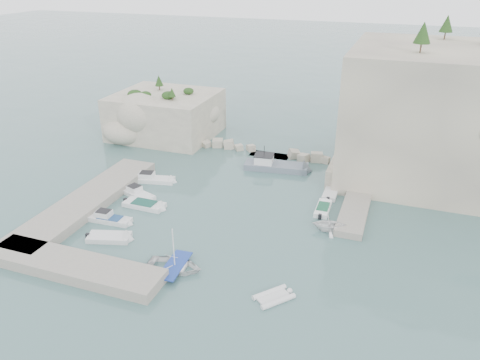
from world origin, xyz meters
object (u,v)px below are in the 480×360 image
(motorboat_a, at_px, (153,181))
(inflatable_dinghy, at_px, (274,299))
(motorboat_c, at_px, (144,207))
(work_boat, at_px, (276,169))
(motorboat_d, at_px, (110,222))
(rowboat, at_px, (175,269))
(tender_east_d, at_px, (344,185))
(tender_east_a, at_px, (329,231))
(motorboat_b, at_px, (139,197))
(tender_east_c, at_px, (331,194))
(motorboat_e, at_px, (109,240))
(tender_east_b, at_px, (323,211))

(motorboat_a, height_order, inflatable_dinghy, motorboat_a)
(motorboat_c, height_order, work_boat, work_boat)
(motorboat_c, bearing_deg, motorboat_a, 112.03)
(motorboat_d, distance_m, rowboat, 12.36)
(tender_east_d, height_order, work_boat, work_boat)
(work_boat, bearing_deg, tender_east_a, -62.59)
(motorboat_b, relative_size, motorboat_d, 0.96)
(motorboat_d, height_order, tender_east_d, tender_east_d)
(motorboat_b, xyz_separation_m, tender_east_a, (23.81, -0.05, 0.00))
(tender_east_c, height_order, tender_east_d, tender_east_d)
(inflatable_dinghy, bearing_deg, motorboat_a, 91.98)
(motorboat_a, height_order, rowboat, motorboat_a)
(motorboat_e, xyz_separation_m, tender_east_c, (20.16, 18.72, 0.00))
(tender_east_b, bearing_deg, motorboat_a, 87.90)
(motorboat_e, bearing_deg, motorboat_d, 106.01)
(motorboat_a, relative_size, inflatable_dinghy, 1.68)
(inflatable_dinghy, bearing_deg, work_boat, 56.29)
(motorboat_e, relative_size, tender_east_a, 1.33)
(rowboat, bearing_deg, tender_east_a, -49.70)
(tender_east_b, xyz_separation_m, tender_east_c, (0.14, 4.76, 0.00))
(motorboat_b, distance_m, work_boat, 19.72)
(motorboat_e, relative_size, tender_east_b, 1.07)
(motorboat_a, distance_m, work_boat, 17.19)
(motorboat_c, relative_size, motorboat_d, 1.03)
(rowboat, distance_m, tender_east_a, 17.41)
(tender_east_b, bearing_deg, motorboat_e, 123.63)
(inflatable_dinghy, relative_size, work_boat, 0.38)
(work_boat, bearing_deg, motorboat_e, -123.70)
(motorboat_b, bearing_deg, tender_east_a, 20.04)
(tender_east_c, distance_m, tender_east_d, 3.25)
(motorboat_b, xyz_separation_m, motorboat_d, (0.27, -6.52, 0.00))
(motorboat_a, height_order, tender_east_a, tender_east_a)
(rowboat, bearing_deg, inflatable_dinghy, -98.74)
(motorboat_a, relative_size, motorboat_d, 1.15)
(inflatable_dinghy, relative_size, tender_east_c, 0.73)
(motorboat_e, height_order, inflatable_dinghy, motorboat_e)
(tender_east_d, bearing_deg, tender_east_b, 159.32)
(motorboat_a, relative_size, tender_east_d, 1.35)
(motorboat_c, relative_size, inflatable_dinghy, 1.50)
(motorboat_b, distance_m, tender_east_b, 22.74)
(motorboat_b, xyz_separation_m, tender_east_d, (23.69, 11.99, 0.00))
(motorboat_e, xyz_separation_m, tender_east_b, (20.02, 13.96, 0.00))
(motorboat_a, distance_m, tender_east_d, 25.29)
(tender_east_d, bearing_deg, inflatable_dinghy, 163.66)
(motorboat_b, distance_m, tender_east_a, 23.81)
(motorboat_d, xyz_separation_m, tender_east_c, (22.22, 15.49, 0.00))
(work_boat, bearing_deg, tender_east_d, -19.60)
(tender_east_a, bearing_deg, work_boat, 23.77)
(work_boat, bearing_deg, motorboat_b, -142.48)
(motorboat_b, height_order, motorboat_c, motorboat_b)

